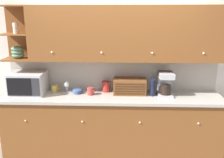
{
  "coord_description": "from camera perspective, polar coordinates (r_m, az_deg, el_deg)",
  "views": [
    {
      "loc": [
        0.13,
        -3.75,
        2.1
      ],
      "look_at": [
        0.0,
        -0.21,
        1.14
      ],
      "focal_mm": 40.0,
      "sensor_mm": 36.0,
      "label": 1
    }
  ],
  "objects": [
    {
      "name": "wall_back",
      "position": [
        3.87,
        0.13,
        3.14
      ],
      "size": [
        5.59,
        0.06,
        2.6
      ],
      "color": "white",
      "rests_on": "ground_plane"
    },
    {
      "name": "microwave",
      "position": [
        3.91,
        -18.59,
        -0.88
      ],
      "size": [
        0.5,
        0.41,
        0.32
      ],
      "color": "silver",
      "rests_on": "counter_unit"
    },
    {
      "name": "counter_unit",
      "position": [
        3.83,
        -0.05,
        -10.28
      ],
      "size": [
        3.21,
        0.62,
        0.92
      ],
      "color": "brown",
      "rests_on": "ground_plane"
    },
    {
      "name": "upper_cabinets",
      "position": [
        3.59,
        2.7,
        10.34
      ],
      "size": [
        3.19,
        0.38,
        0.77
      ],
      "color": "brown",
      "rests_on": "backsplash_panel"
    },
    {
      "name": "mug",
      "position": [
        3.69,
        -4.89,
        -2.8
      ],
      "size": [
        0.11,
        0.09,
        0.11
      ],
      "color": "#B73D38",
      "rests_on": "counter_unit"
    },
    {
      "name": "mug_blue_second",
      "position": [
        3.9,
        -12.96,
        -2.17
      ],
      "size": [
        0.1,
        0.09,
        0.11
      ],
      "color": "gold",
      "rests_on": "counter_unit"
    },
    {
      "name": "bread_box",
      "position": [
        3.73,
        4.03,
        -1.66
      ],
      "size": [
        0.48,
        0.27,
        0.23
      ],
      "color": "brown",
      "rests_on": "counter_unit"
    },
    {
      "name": "coffee_maker",
      "position": [
        3.71,
        12.08,
        -0.99
      ],
      "size": [
        0.21,
        0.27,
        0.35
      ],
      "color": "#B7B7BC",
      "rests_on": "counter_unit"
    },
    {
      "name": "wine_bottle",
      "position": [
        3.66,
        9.32,
        -1.64
      ],
      "size": [
        0.08,
        0.08,
        0.32
      ],
      "color": "black",
      "rests_on": "counter_unit"
    },
    {
      "name": "ground_plane",
      "position": [
        4.3,
        0.11,
        -14.13
      ],
      "size": [
        24.0,
        24.0,
        0.0
      ],
      "primitive_type": "plane",
      "color": "slate"
    },
    {
      "name": "bowl_stack_on_counter",
      "position": [
        3.79,
        -7.88,
        -2.73
      ],
      "size": [
        0.16,
        0.16,
        0.07
      ],
      "color": "#3D5B93",
      "rests_on": "counter_unit"
    },
    {
      "name": "wine_glass",
      "position": [
        3.83,
        -10.28,
        -1.28
      ],
      "size": [
        0.08,
        0.08,
        0.18
      ],
      "color": "silver",
      "rests_on": "counter_unit"
    },
    {
      "name": "backsplash_panel",
      "position": [
        3.86,
        0.11,
        1.13
      ],
      "size": [
        3.19,
        0.01,
        0.51
      ],
      "color": "#B7B2A8",
      "rests_on": "counter_unit"
    },
    {
      "name": "storage_canister",
      "position": [
        3.81,
        -1.41,
        -1.72
      ],
      "size": [
        0.11,
        0.11,
        0.17
      ],
      "color": "#B22D28",
      "rests_on": "counter_unit"
    }
  ]
}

